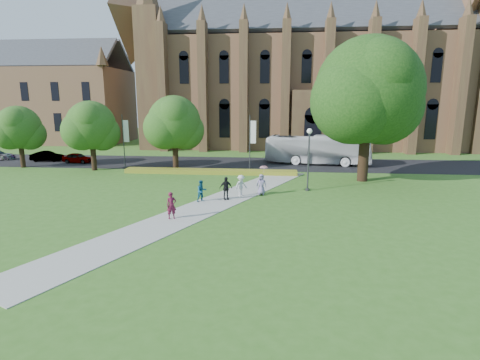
# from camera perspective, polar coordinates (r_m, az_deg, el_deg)

# --- Properties ---
(ground) EXTENTS (160.00, 160.00, 0.00)m
(ground) POSITION_cam_1_polar(r_m,az_deg,el_deg) (26.23, -5.19, -4.55)
(ground) COLOR #36671F
(ground) RESTS_ON ground
(road) EXTENTS (160.00, 10.00, 0.02)m
(road) POSITION_cam_1_polar(r_m,az_deg,el_deg) (45.57, -0.61, 2.56)
(road) COLOR black
(road) RESTS_ON ground
(footpath) EXTENTS (15.58, 28.54, 0.04)m
(footpath) POSITION_cam_1_polar(r_m,az_deg,el_deg) (27.17, -4.81, -3.91)
(footpath) COLOR #B2B2A8
(footpath) RESTS_ON ground
(flower_hedge) EXTENTS (18.00, 1.40, 0.45)m
(flower_hedge) POSITION_cam_1_polar(r_m,az_deg,el_deg) (39.18, -4.56, 1.30)
(flower_hedge) COLOR #AC8C22
(flower_hedge) RESTS_ON ground
(cathedral) EXTENTS (52.60, 18.25, 28.00)m
(cathedral) POSITION_cam_1_polar(r_m,az_deg,el_deg) (64.91, 10.49, 16.64)
(cathedral) COLOR brown
(cathedral) RESTS_ON ground
(building_west) EXTENTS (22.00, 14.00, 18.30)m
(building_west) POSITION_cam_1_polar(r_m,az_deg,el_deg) (77.16, -25.32, 12.13)
(building_west) COLOR brown
(building_west) RESTS_ON ground
(streetlamp) EXTENTS (0.44, 0.44, 5.24)m
(streetlamp) POSITION_cam_1_polar(r_m,az_deg,el_deg) (31.62, 10.44, 4.23)
(streetlamp) COLOR #38383D
(streetlamp) RESTS_ON ground
(large_tree) EXTENTS (9.60, 9.60, 13.20)m
(large_tree) POSITION_cam_1_polar(r_m,az_deg,el_deg) (36.68, 18.94, 12.77)
(large_tree) COLOR #332114
(large_tree) RESTS_ON ground
(street_tree_0) EXTENTS (5.20, 5.20, 7.50)m
(street_tree_0) POSITION_cam_1_polar(r_m,az_deg,el_deg) (43.53, -21.75, 7.73)
(street_tree_0) COLOR #332114
(street_tree_0) RESTS_ON ground
(street_tree_1) EXTENTS (5.60, 5.60, 8.05)m
(street_tree_1) POSITION_cam_1_polar(r_m,az_deg,el_deg) (40.72, -9.98, 8.65)
(street_tree_1) COLOR #332114
(street_tree_1) RESTS_ON ground
(street_tree_2) EXTENTS (4.80, 4.80, 6.95)m
(street_tree_2) POSITION_cam_1_polar(r_m,az_deg,el_deg) (49.10, -30.65, 6.89)
(street_tree_2) COLOR #332114
(street_tree_2) RESTS_ON ground
(banner_pole_0) EXTENTS (0.70, 0.10, 6.00)m
(banner_pole_0) POSITION_cam_1_polar(r_m,az_deg,el_deg) (40.21, 1.67, 6.16)
(banner_pole_0) COLOR #38383D
(banner_pole_0) RESTS_ON ground
(banner_pole_1) EXTENTS (0.70, 0.10, 6.00)m
(banner_pole_1) POSITION_cam_1_polar(r_m,az_deg,el_deg) (43.42, -17.20, 6.06)
(banner_pole_1) COLOR #38383D
(banner_pole_1) RESTS_ON ground
(tour_coach) EXTENTS (12.68, 4.77, 3.45)m
(tour_coach) POSITION_cam_1_polar(r_m,az_deg,el_deg) (45.75, 11.70, 4.54)
(tour_coach) COLOR silver
(tour_coach) RESTS_ON road
(car_0) EXTENTS (3.79, 1.92, 1.24)m
(car_0) POSITION_cam_1_polar(r_m,az_deg,el_deg) (49.88, -23.52, 3.11)
(car_0) COLOR gray
(car_0) RESTS_ON road
(car_1) EXTENTS (3.98, 1.74, 1.27)m
(car_1) POSITION_cam_1_polar(r_m,az_deg,el_deg) (52.90, -27.32, 3.24)
(car_1) COLOR gray
(car_1) RESTS_ON road
(pedestrian_0) EXTENTS (0.75, 0.67, 1.73)m
(pedestrian_0) POSITION_cam_1_polar(r_m,az_deg,el_deg) (24.26, -10.41, -3.84)
(pedestrian_0) COLOR #57132C
(pedestrian_0) RESTS_ON footpath
(pedestrian_1) EXTENTS (1.00, 0.95, 1.62)m
(pedestrian_1) POSITION_cam_1_polar(r_m,az_deg,el_deg) (28.07, -5.87, -1.67)
(pedestrian_1) COLOR navy
(pedestrian_1) RESTS_ON footpath
(pedestrian_2) EXTENTS (1.23, 1.19, 1.69)m
(pedestrian_2) POSITION_cam_1_polar(r_m,az_deg,el_deg) (29.57, 0.16, -0.84)
(pedestrian_2) COLOR silver
(pedestrian_2) RESTS_ON footpath
(pedestrian_3) EXTENTS (1.11, 0.89, 1.77)m
(pedestrian_3) POSITION_cam_1_polar(r_m,az_deg,el_deg) (28.49, -2.17, -1.26)
(pedestrian_3) COLOR black
(pedestrian_3) RESTS_ON footpath
(pedestrian_4) EXTENTS (0.88, 0.64, 1.66)m
(pedestrian_4) POSITION_cam_1_polar(r_m,az_deg,el_deg) (30.09, 3.28, -0.67)
(pedestrian_4) COLOR gray
(pedestrian_4) RESTS_ON footpath
(parasol) EXTENTS (0.83, 0.83, 0.59)m
(parasol) POSITION_cam_1_polar(r_m,az_deg,el_deg) (29.95, 3.65, 1.46)
(parasol) COLOR #D2949B
(parasol) RESTS_ON pedestrian_4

